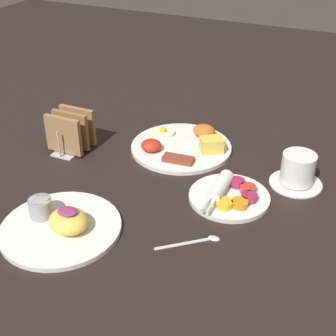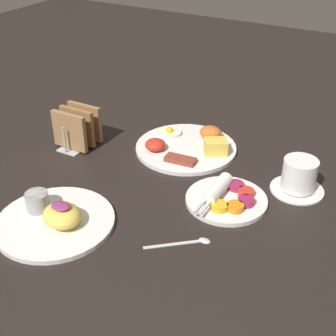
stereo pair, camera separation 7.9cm
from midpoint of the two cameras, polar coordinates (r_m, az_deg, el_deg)
ground_plane at (r=1.07m, az=-6.29°, el=-2.34°), size 3.00×3.00×0.00m
plate_breakfast at (r=1.21m, az=-0.02°, el=2.80°), size 0.26×0.26×0.05m
plate_condiments at (r=1.02m, az=5.28°, el=-3.31°), size 0.18×0.19×0.04m
plate_foreground at (r=0.97m, az=-15.27°, el=-6.62°), size 0.24×0.24×0.06m
toast_rack at (r=1.23m, az=-13.56°, el=4.27°), size 0.10×0.12×0.10m
coffee_cup at (r=1.08m, az=13.54°, el=-0.38°), size 0.12×0.12×0.08m
teaspoon at (r=0.91m, az=1.19°, el=-8.85°), size 0.11×0.09×0.01m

